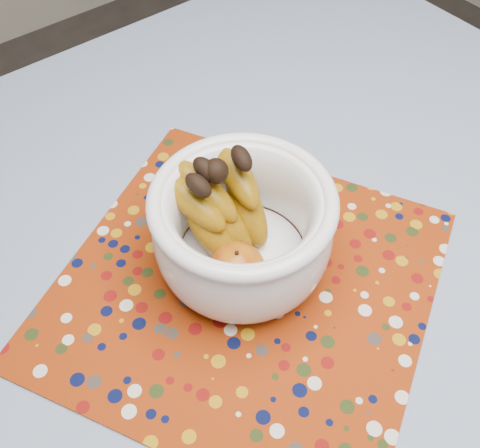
% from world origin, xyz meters
% --- Properties ---
extents(table, '(1.20, 1.20, 0.75)m').
position_xyz_m(table, '(0.00, 0.00, 0.67)').
color(table, brown).
rests_on(table, ground).
extents(tablecloth, '(1.32, 1.32, 0.01)m').
position_xyz_m(tablecloth, '(0.00, 0.00, 0.76)').
color(tablecloth, slate).
rests_on(tablecloth, table).
extents(placemat, '(0.62, 0.62, 0.00)m').
position_xyz_m(placemat, '(-0.07, 0.05, 0.76)').
color(placemat, maroon).
rests_on(placemat, tablecloth).
extents(fruit_bowl, '(0.22, 0.23, 0.16)m').
position_xyz_m(fruit_bowl, '(-0.05, 0.08, 0.84)').
color(fruit_bowl, white).
rests_on(fruit_bowl, placemat).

